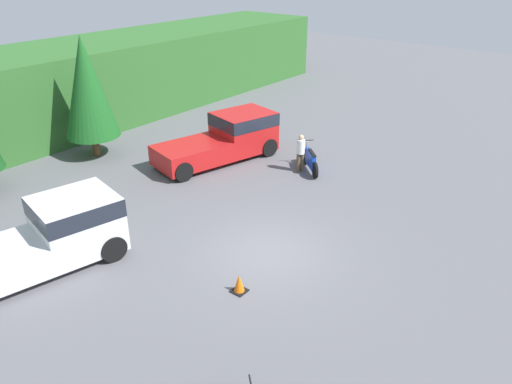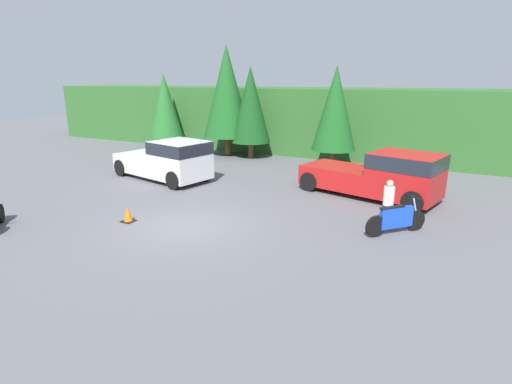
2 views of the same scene
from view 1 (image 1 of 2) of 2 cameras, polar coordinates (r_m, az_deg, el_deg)
ground_plane at (r=15.92m, az=1.33°, el=-7.02°), size 80.00×80.00×0.00m
hillside_backdrop at (r=27.08m, az=-27.10°, el=9.13°), size 44.00×6.00×4.16m
tree_right at (r=23.51m, az=-18.75°, el=11.26°), size 2.40×2.40×5.46m
pickup_truck_red at (r=22.71m, az=-3.26°, el=6.36°), size 5.97×3.42×1.98m
pickup_truck_second at (r=16.10m, az=-22.45°, el=-4.51°), size 5.53×3.16×1.98m
dirt_bike at (r=21.65m, az=6.24°, el=3.62°), size 1.58×1.73×1.14m
rider_person at (r=21.37m, az=5.12°, el=4.61°), size 0.46×0.46×1.66m
traffic_cone at (r=14.19m, az=-1.94°, el=-10.45°), size 0.42×0.42×0.55m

